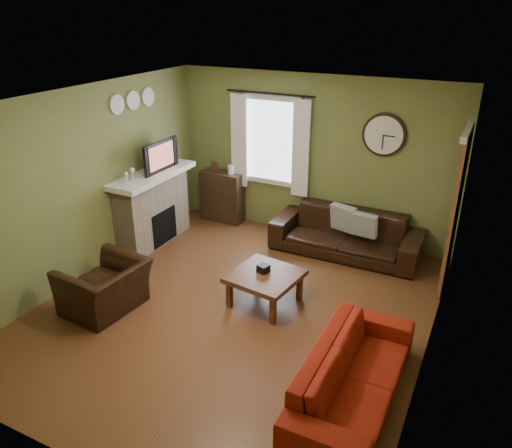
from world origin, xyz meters
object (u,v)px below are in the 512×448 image
at_px(bookshelf, 222,196).
at_px(armchair, 105,287).
at_px(sofa_red, 353,375).
at_px(sofa_brown, 346,233).
at_px(coffee_table, 265,289).

relative_size(bookshelf, armchair, 0.92).
xyz_separation_m(sofa_red, armchair, (-3.24, 0.16, 0.02)).
distance_m(bookshelf, sofa_red, 4.67).
bearing_deg(sofa_brown, coffee_table, -105.19).
bearing_deg(sofa_red, armchair, 87.17).
distance_m(sofa_brown, coffee_table, 1.90).
height_order(sofa_red, coffee_table, sofa_red).
relative_size(bookshelf, sofa_red, 0.44).
height_order(bookshelf, sofa_brown, bookshelf).
xyz_separation_m(armchair, coffee_table, (1.74, 1.00, -0.10)).
bearing_deg(bookshelf, sofa_red, -44.40).
relative_size(bookshelf, sofa_brown, 0.39).
distance_m(sofa_red, armchair, 3.24).
height_order(bookshelf, coffee_table, bookshelf).
bearing_deg(coffee_table, armchair, -150.18).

